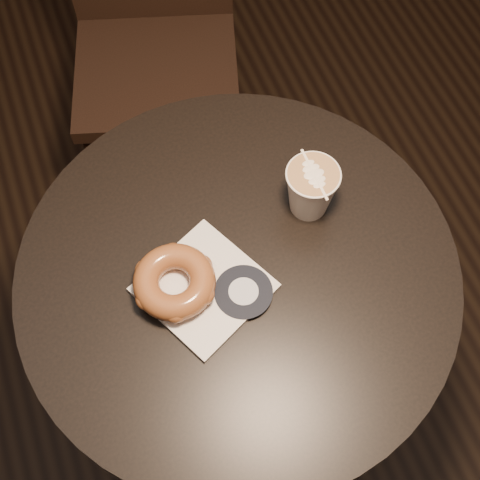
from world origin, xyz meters
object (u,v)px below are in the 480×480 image
(cafe_table, at_px, (238,315))
(chair, at_px, (151,9))
(pastry_bag, at_px, (204,288))
(latte_cup, at_px, (311,190))
(doughnut, at_px, (174,282))

(cafe_table, height_order, chair, chair)
(cafe_table, xyz_separation_m, chair, (0.08, 0.79, 0.00))
(pastry_bag, height_order, latte_cup, latte_cup)
(cafe_table, distance_m, doughnut, 0.25)
(latte_cup, bearing_deg, cafe_table, -155.75)
(cafe_table, xyz_separation_m, pastry_bag, (-0.06, -0.01, 0.20))
(pastry_bag, bearing_deg, chair, 54.21)
(latte_cup, bearing_deg, pastry_bag, -159.11)
(cafe_table, distance_m, chair, 0.80)
(chair, relative_size, pastry_bag, 5.89)
(cafe_table, xyz_separation_m, doughnut, (-0.10, 0.00, 0.23))
(pastry_bag, xyz_separation_m, latte_cup, (0.21, 0.08, 0.04))
(cafe_table, relative_size, pastry_bag, 4.47)
(doughnut, bearing_deg, latte_cup, 14.56)
(doughnut, bearing_deg, chair, 77.12)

